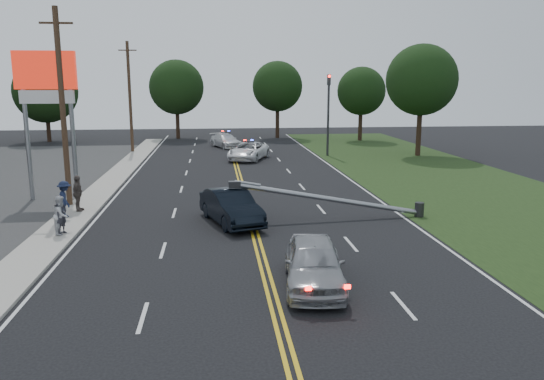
{
  "coord_description": "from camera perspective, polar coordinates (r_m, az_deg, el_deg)",
  "views": [
    {
      "loc": [
        -1.63,
        -15.87,
        6.33
      ],
      "look_at": [
        0.84,
        6.87,
        1.7
      ],
      "focal_mm": 35.0,
      "sensor_mm": 36.0,
      "label": 1
    }
  ],
  "objects": [
    {
      "name": "traffic_signal",
      "position": [
        46.98,
        6.08,
        8.78
      ],
      "size": [
        0.28,
        0.41,
        7.05
      ],
      "color": "#2D2D30",
      "rests_on": "ground"
    },
    {
      "name": "grass_verge",
      "position": [
        30.63,
        23.58,
        -1.44
      ],
      "size": [
        12.0,
        80.0,
        0.01
      ],
      "primitive_type": "cube",
      "color": "#1C3012",
      "rests_on": "ground"
    },
    {
      "name": "tree_5",
      "position": [
        63.02,
        -23.19,
        9.71
      ],
      "size": [
        6.74,
        6.74,
        8.8
      ],
      "color": "black",
      "rests_on": "ground"
    },
    {
      "name": "fallen_streetlight",
      "position": [
        25.16,
        7.32,
        -1.07
      ],
      "size": [
        9.36,
        0.44,
        1.91
      ],
      "color": "#2D2D30",
      "rests_on": "ground"
    },
    {
      "name": "tree_6",
      "position": [
        62.49,
        -10.24,
        10.82
      ],
      "size": [
        6.19,
        6.19,
        8.96
      ],
      "color": "black",
      "rests_on": "ground"
    },
    {
      "name": "crashed_sedan",
      "position": [
        24.29,
        -4.42,
        -1.82
      ],
      "size": [
        3.02,
        4.97,
        1.55
      ],
      "primitive_type": "imported",
      "rotation": [
        0.0,
        0.0,
        0.32
      ],
      "color": "black",
      "rests_on": "ground"
    },
    {
      "name": "sidewalk",
      "position": [
        27.47,
        -20.31,
        -2.48
      ],
      "size": [
        1.8,
        70.0,
        0.12
      ],
      "primitive_type": "cube",
      "color": "#A29D92",
      "rests_on": "ground"
    },
    {
      "name": "bystander_a",
      "position": [
        23.77,
        -21.74,
        -2.5
      ],
      "size": [
        0.59,
        0.7,
        1.63
      ],
      "primitive_type": "imported",
      "rotation": [
        0.0,
        0.0,
        1.18
      ],
      "color": "#282830",
      "rests_on": "sidewalk"
    },
    {
      "name": "tree_8",
      "position": [
        60.31,
        9.59,
        10.44
      ],
      "size": [
        5.3,
        5.3,
        8.11
      ],
      "color": "black",
      "rests_on": "ground"
    },
    {
      "name": "emergency_b",
      "position": [
        53.33,
        -4.99,
        5.3
      ],
      "size": [
        3.52,
        4.99,
        1.34
      ],
      "primitive_type": "imported",
      "rotation": [
        0.0,
        0.0,
        0.4
      ],
      "color": "silver",
      "rests_on": "ground"
    },
    {
      "name": "waiting_sedan",
      "position": [
        16.89,
        4.53,
        -7.82
      ],
      "size": [
        2.34,
        4.68,
        1.53
      ],
      "primitive_type": "imported",
      "rotation": [
        0.0,
        0.0,
        -0.12
      ],
      "color": "#9A9CA2",
      "rests_on": "ground"
    },
    {
      "name": "pylon_sign",
      "position": [
        31.16,
        -23.1,
        9.93
      ],
      "size": [
        3.2,
        0.35,
        8.0
      ],
      "color": "gray",
      "rests_on": "ground"
    },
    {
      "name": "bystander_d",
      "position": [
        27.71,
        -20.17,
        -0.34
      ],
      "size": [
        0.54,
        1.08,
        1.78
      ],
      "primitive_type": "imported",
      "rotation": [
        0.0,
        0.0,
        1.47
      ],
      "color": "#584C46",
      "rests_on": "sidewalk"
    },
    {
      "name": "bystander_c",
      "position": [
        26.76,
        -21.4,
        -0.9
      ],
      "size": [
        1.08,
        1.28,
        1.71
      ],
      "primitive_type": "imported",
      "rotation": [
        0.0,
        0.0,
        2.06
      ],
      "color": "#171F3B",
      "rests_on": "sidewalk"
    },
    {
      "name": "utility_pole_mid",
      "position": [
        28.91,
        -21.6,
        8.18
      ],
      "size": [
        1.6,
        0.28,
        10.0
      ],
      "color": "#382619",
      "rests_on": "ground"
    },
    {
      "name": "bystander_b",
      "position": [
        23.77,
        -21.74,
        -2.5
      ],
      "size": [
        0.65,
        0.82,
        1.63
      ],
      "primitive_type": "imported",
      "rotation": [
        0.0,
        0.0,
        1.53
      ],
      "color": "silver",
      "rests_on": "sidewalk"
    },
    {
      "name": "centerline_yellow",
      "position": [
        26.68,
        -2.52,
        -2.27
      ],
      "size": [
        0.36,
        80.0,
        0.0
      ],
      "primitive_type": "cube",
      "color": "gold",
      "rests_on": "ground"
    },
    {
      "name": "tree_9",
      "position": [
        48.52,
        15.8,
        11.31
      ],
      "size": [
        6.13,
        6.13,
        9.66
      ],
      "color": "black",
      "rests_on": "ground"
    },
    {
      "name": "utility_pole_far",
      "position": [
        50.46,
        -15.04,
        9.64
      ],
      "size": [
        1.6,
        0.28,
        10.0
      ],
      "color": "#382619",
      "rests_on": "ground"
    },
    {
      "name": "emergency_a",
      "position": [
        44.59,
        -2.55,
        4.21
      ],
      "size": [
        4.16,
        5.78,
        1.46
      ],
      "primitive_type": "imported",
      "rotation": [
        0.0,
        0.0,
        -0.37
      ],
      "color": "white",
      "rests_on": "ground"
    },
    {
      "name": "ground",
      "position": [
        17.17,
        -0.32,
        -10.19
      ],
      "size": [
        120.0,
        120.0,
        0.0
      ],
      "primitive_type": "plane",
      "color": "black",
      "rests_on": "ground"
    },
    {
      "name": "tree_7",
      "position": [
        62.39,
        0.59,
        11.07
      ],
      "size": [
        5.78,
        5.78,
        8.84
      ],
      "color": "black",
      "rests_on": "ground"
    }
  ]
}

